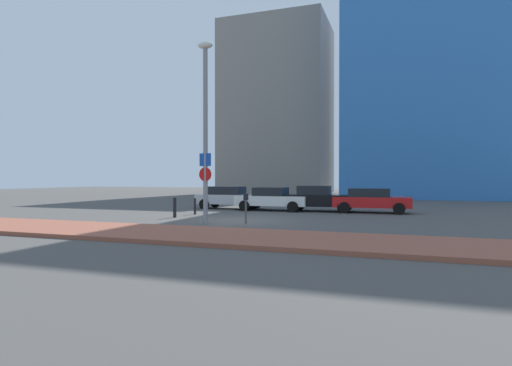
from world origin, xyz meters
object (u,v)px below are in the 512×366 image
at_px(parked_car_silver, 230,197).
at_px(parked_car_red, 371,200).
at_px(parked_car_black, 319,198).
at_px(traffic_bollard_near, 195,206).
at_px(parking_sign_post, 205,179).
at_px(parking_meter, 246,204).
at_px(traffic_bollard_mid, 175,207).
at_px(parked_car_white, 272,199).
at_px(street_lamp, 205,118).

height_order(parked_car_silver, parked_car_red, parked_car_silver).
xyz_separation_m(parked_car_silver, parked_car_red, (8.86, -0.19, -0.02)).
height_order(parked_car_black, traffic_bollard_near, parked_car_black).
height_order(parking_sign_post, parking_meter, parking_sign_post).
bearing_deg(traffic_bollard_mid, parking_meter, -17.27).
distance_m(traffic_bollard_near, traffic_bollard_mid, 1.91).
xyz_separation_m(parked_car_white, street_lamp, (-0.60, -7.91, 3.86)).
bearing_deg(traffic_bollard_mid, parked_car_black, 45.48).
bearing_deg(parked_car_silver, traffic_bollard_mid, -92.61).
bearing_deg(traffic_bollard_near, traffic_bollard_mid, -94.08).
relative_size(parked_car_white, parking_sign_post, 1.43).
distance_m(parking_sign_post, street_lamp, 2.66).
xyz_separation_m(parked_car_black, traffic_bollard_near, (-5.99, -4.32, -0.34)).
relative_size(parked_car_black, parking_sign_post, 1.37).
relative_size(parked_car_silver, traffic_bollard_mid, 4.36).
height_order(parking_sign_post, street_lamp, street_lamp).
distance_m(parking_meter, traffic_bollard_near, 5.34).
relative_size(parked_car_white, traffic_bollard_near, 5.00).
xyz_separation_m(parked_car_silver, traffic_bollard_near, (-0.15, -4.47, -0.32)).
height_order(parked_car_silver, traffic_bollard_near, parked_car_silver).
bearing_deg(traffic_bollard_near, parked_car_silver, 88.02).
relative_size(parked_car_silver, traffic_bollard_near, 4.99).
bearing_deg(parked_car_red, traffic_bollard_mid, -145.92).
height_order(parked_car_black, street_lamp, street_lamp).
xyz_separation_m(parked_car_red, street_lamp, (-6.43, -8.22, 3.85)).
height_order(parked_car_red, parking_sign_post, parking_sign_post).
bearing_deg(parked_car_white, traffic_bollard_mid, -119.43).
height_order(parked_car_white, parked_car_red, parked_car_white).
bearing_deg(traffic_bollard_mid, parked_car_white, 60.57).
relative_size(parked_car_black, parked_car_red, 0.97).
xyz_separation_m(parked_car_black, traffic_bollard_mid, (-6.12, -6.23, -0.28)).
relative_size(parked_car_black, traffic_bollard_mid, 4.18).
bearing_deg(street_lamp, parked_car_red, 51.97).
height_order(parked_car_white, parking_sign_post, parking_sign_post).
distance_m(parked_car_silver, parked_car_black, 5.83).
bearing_deg(street_lamp, parking_sign_post, -66.63).
relative_size(parked_car_silver, parking_meter, 3.38).
xyz_separation_m(parked_car_white, parking_sign_post, (-0.51, -8.11, 1.21)).
bearing_deg(parked_car_silver, parked_car_black, -1.50).
bearing_deg(parked_car_black, parked_car_red, -0.72).
relative_size(parked_car_black, parking_meter, 3.24).
distance_m(parked_car_silver, parked_car_red, 8.86).
bearing_deg(parked_car_white, parked_car_silver, 170.79).
relative_size(parked_car_black, traffic_bollard_near, 4.79).
distance_m(parking_sign_post, traffic_bollard_mid, 3.86).
bearing_deg(parking_sign_post, street_lamp, 113.37).
bearing_deg(traffic_bollard_mid, parked_car_silver, 87.39).
bearing_deg(parking_sign_post, parked_car_white, 86.37).
bearing_deg(traffic_bollard_near, street_lamp, -56.69).
bearing_deg(parked_car_silver, parking_sign_post, -73.70).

